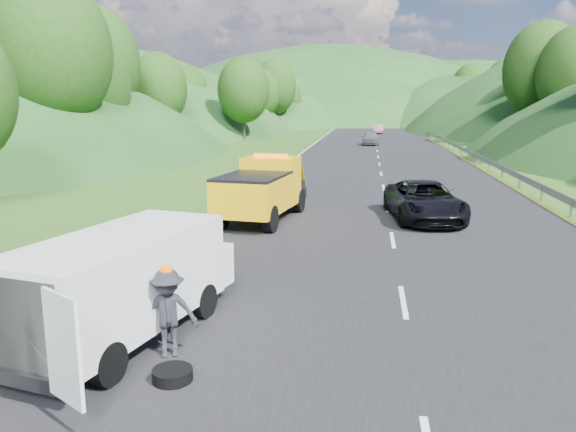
# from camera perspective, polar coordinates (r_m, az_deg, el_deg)

# --- Properties ---
(ground) EXTENTS (320.00, 320.00, 0.00)m
(ground) POSITION_cam_1_polar(r_m,az_deg,el_deg) (15.38, -0.10, -5.69)
(ground) COLOR #38661E
(ground) RESTS_ON ground
(road_surface) EXTENTS (14.00, 200.00, 0.02)m
(road_surface) POSITION_cam_1_polar(r_m,az_deg,el_deg) (54.75, 9.04, 6.53)
(road_surface) COLOR black
(road_surface) RESTS_ON ground
(guardrail) EXTENTS (0.06, 140.00, 1.52)m
(guardrail) POSITION_cam_1_polar(r_m,az_deg,el_deg) (67.71, 15.12, 7.18)
(guardrail) COLOR gray
(guardrail) RESTS_ON ground
(tree_line_left) EXTENTS (14.00, 140.00, 14.00)m
(tree_line_left) POSITION_cam_1_polar(r_m,az_deg,el_deg) (77.61, -7.80, 7.96)
(tree_line_left) COLOR #2B4F17
(tree_line_left) RESTS_ON ground
(tree_line_right) EXTENTS (14.00, 140.00, 14.00)m
(tree_line_right) POSITION_cam_1_polar(r_m,az_deg,el_deg) (77.56, 23.87, 7.09)
(tree_line_right) COLOR #2B4F17
(tree_line_right) RESTS_ON ground
(hills_backdrop) EXTENTS (201.00, 288.60, 44.00)m
(hills_backdrop) POSITION_cam_1_polar(r_m,az_deg,el_deg) (149.39, 9.88, 9.50)
(hills_backdrop) COLOR #2D5B23
(hills_backdrop) RESTS_ON ground
(tow_truck) EXTENTS (2.89, 6.08, 2.51)m
(tow_truck) POSITION_cam_1_polar(r_m,az_deg,el_deg) (21.88, -2.59, 2.74)
(tow_truck) COLOR black
(tow_truck) RESTS_ON ground
(white_van) EXTENTS (3.80, 6.35, 2.11)m
(white_van) POSITION_cam_1_polar(r_m,az_deg,el_deg) (11.24, -16.28, -6.29)
(white_van) COLOR black
(white_van) RESTS_ON ground
(woman) EXTENTS (0.49, 0.60, 1.48)m
(woman) POSITION_cam_1_polar(r_m,az_deg,el_deg) (16.73, -11.81, -4.53)
(woman) COLOR silver
(woman) RESTS_ON ground
(child) EXTENTS (0.55, 0.56, 0.92)m
(child) POSITION_cam_1_polar(r_m,az_deg,el_deg) (14.73, -11.33, -6.70)
(child) COLOR tan
(child) RESTS_ON ground
(worker) EXTENTS (1.20, 0.94, 1.63)m
(worker) POSITION_cam_1_polar(r_m,az_deg,el_deg) (10.72, -11.89, -13.79)
(worker) COLOR black
(worker) RESTS_ON ground
(suitcase) EXTENTS (0.44, 0.31, 0.64)m
(suitcase) POSITION_cam_1_polar(r_m,az_deg,el_deg) (17.13, -12.81, -3.08)
(suitcase) COLOR brown
(suitcase) RESTS_ON ground
(spare_tire) EXTENTS (0.67, 0.67, 0.20)m
(spare_tire) POSITION_cam_1_polar(r_m,az_deg,el_deg) (9.86, -11.63, -16.14)
(spare_tire) COLOR black
(spare_tire) RESTS_ON ground
(passing_suv) EXTENTS (3.17, 5.64, 1.49)m
(passing_suv) POSITION_cam_1_polar(r_m,az_deg,el_deg) (22.78, 13.59, -0.37)
(passing_suv) COLOR black
(passing_suv) RESTS_ON ground
(dist_car_a) EXTENTS (1.77, 4.41, 1.50)m
(dist_car_a) POSITION_cam_1_polar(r_m,az_deg,el_deg) (62.68, 8.38, 7.14)
(dist_car_a) COLOR #4C4D51
(dist_car_a) RESTS_ON ground
(dist_car_b) EXTENTS (1.45, 4.15, 1.37)m
(dist_car_b) POSITION_cam_1_polar(r_m,az_deg,el_deg) (86.07, 9.13, 8.25)
(dist_car_b) COLOR #724C5E
(dist_car_b) RESTS_ON ground
(dist_car_c) EXTENTS (1.82, 4.49, 1.30)m
(dist_car_c) POSITION_cam_1_polar(r_m,az_deg,el_deg) (111.59, 8.94, 8.94)
(dist_car_c) COLOR #86435A
(dist_car_c) RESTS_ON ground
(dist_car_d) EXTENTS (1.77, 4.41, 1.50)m
(dist_car_d) POSITION_cam_1_polar(r_m,az_deg,el_deg) (126.16, 8.66, 9.22)
(dist_car_d) COLOR #364B7D
(dist_car_d) RESTS_ON ground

